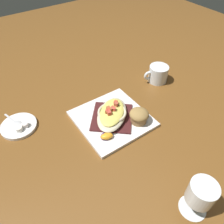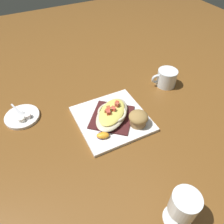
# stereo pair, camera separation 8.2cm
# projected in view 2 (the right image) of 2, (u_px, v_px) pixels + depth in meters

# --- Properties ---
(ground_plane) EXTENTS (2.60, 2.60, 0.00)m
(ground_plane) POSITION_uv_depth(u_px,v_px,m) (112.00, 120.00, 0.85)
(ground_plane) COLOR brown
(square_plate) EXTENTS (0.26, 0.26, 0.01)m
(square_plate) POSITION_uv_depth(u_px,v_px,m) (112.00, 119.00, 0.84)
(square_plate) COLOR white
(square_plate) RESTS_ON ground_plane
(folded_napkin) EXTENTS (0.21, 0.21, 0.01)m
(folded_napkin) POSITION_uv_depth(u_px,v_px,m) (112.00, 117.00, 0.84)
(folded_napkin) COLOR #411919
(folded_napkin) RESTS_ON square_plate
(gratin_dish) EXTENTS (0.21, 0.20, 0.05)m
(gratin_dish) POSITION_uv_depth(u_px,v_px,m) (112.00, 113.00, 0.82)
(gratin_dish) COLOR beige
(gratin_dish) RESTS_ON folded_napkin
(muffin) EXTENTS (0.07, 0.07, 0.05)m
(muffin) POSITION_uv_depth(u_px,v_px,m) (138.00, 118.00, 0.79)
(muffin) COLOR olive
(muffin) RESTS_ON square_plate
(orange_garnish) EXTENTS (0.05, 0.05, 0.02)m
(orange_garnish) POSITION_uv_depth(u_px,v_px,m) (103.00, 135.00, 0.77)
(orange_garnish) COLOR #461861
(orange_garnish) RESTS_ON square_plate
(coffee_mug) EXTENTS (0.11, 0.09, 0.08)m
(coffee_mug) POSITION_uv_depth(u_px,v_px,m) (166.00, 79.00, 0.98)
(coffee_mug) COLOR white
(coffee_mug) RESTS_ON ground_plane
(stemmed_glass) EXTENTS (0.08, 0.08, 0.12)m
(stemmed_glass) POSITION_uv_depth(u_px,v_px,m) (184.00, 206.00, 0.53)
(stemmed_glass) COLOR white
(stemmed_glass) RESTS_ON ground_plane
(creamer_saucer) EXTENTS (0.13, 0.13, 0.01)m
(creamer_saucer) POSITION_uv_depth(u_px,v_px,m) (22.00, 117.00, 0.85)
(creamer_saucer) COLOR white
(creamer_saucer) RESTS_ON ground_plane
(spoon) EXTENTS (0.05, 0.10, 0.01)m
(spoon) POSITION_uv_depth(u_px,v_px,m) (21.00, 114.00, 0.85)
(spoon) COLOR silver
(spoon) RESTS_ON creamer_saucer
(creamer_cup_0) EXTENTS (0.02, 0.02, 0.02)m
(creamer_cup_0) POSITION_uv_depth(u_px,v_px,m) (22.00, 119.00, 0.82)
(creamer_cup_0) COLOR white
(creamer_cup_0) RESTS_ON creamer_saucer
(creamer_cup_1) EXTENTS (0.02, 0.02, 0.02)m
(creamer_cup_1) POSITION_uv_depth(u_px,v_px,m) (28.00, 116.00, 0.83)
(creamer_cup_1) COLOR white
(creamer_cup_1) RESTS_ON creamer_saucer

